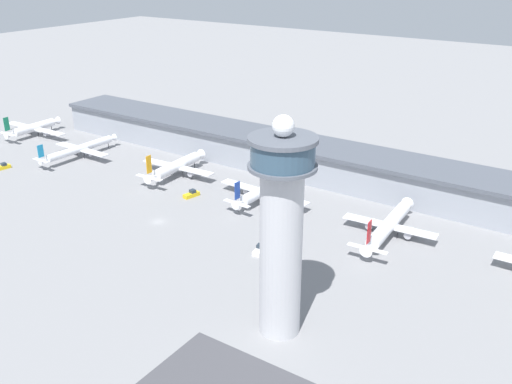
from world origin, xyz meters
name	(u,v)px	position (x,y,z in m)	size (l,w,h in m)	color
ground_plane	(158,222)	(0.00, 0.00, 0.00)	(1000.00, 1000.00, 0.00)	gray
terminal_building	(266,150)	(0.00, 70.00, 7.34)	(231.53, 25.00, 14.49)	#9399A3
control_tower	(281,227)	(68.48, -29.01, 29.05)	(15.87, 15.87, 55.99)	#BCBCC1
airplane_gate_alpha	(34,128)	(-123.34, 39.78, 4.46)	(41.97, 32.19, 13.42)	white
airplane_gate_bravo	(80,149)	(-76.73, 30.36, 4.39)	(32.32, 43.01, 11.71)	silver
airplane_gate_charlie	(176,166)	(-23.90, 37.38, 4.58)	(35.32, 36.29, 14.31)	white
airplane_gate_delta	(263,191)	(20.75, 35.86, 4.06)	(39.57, 33.10, 12.76)	silver
airplane_gate_echo	(389,225)	(71.88, 34.80, 4.16)	(32.24, 42.03, 13.88)	white
service_truck_catering	(3,167)	(-93.46, 1.27, 0.94)	(3.48, 6.95, 2.70)	black
service_truck_fuel	(260,250)	(42.12, 1.74, 0.83)	(3.69, 6.99, 2.40)	black
service_truck_baggage	(192,194)	(-4.63, 23.98, 0.96)	(3.82, 7.05, 2.78)	black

